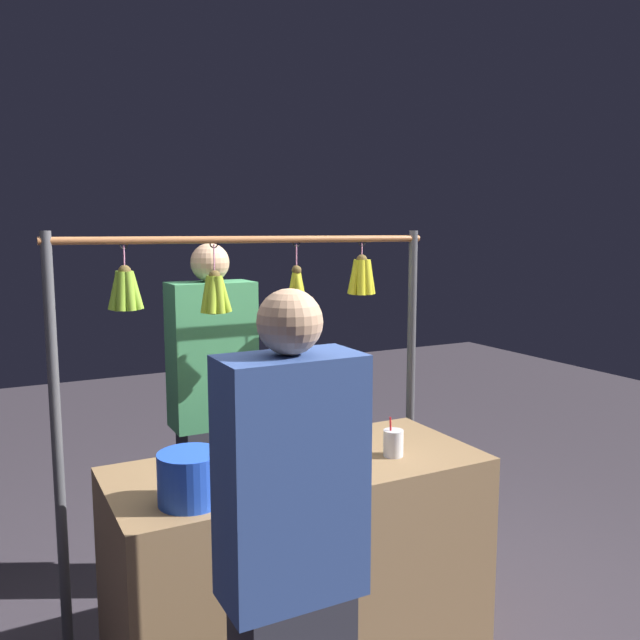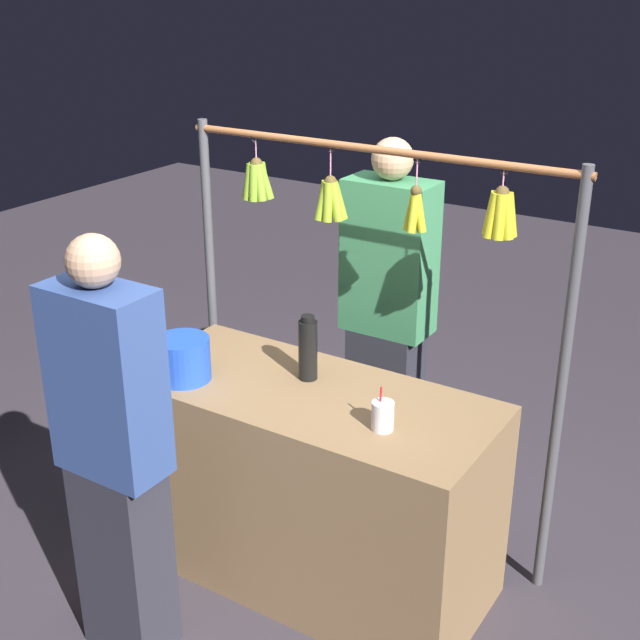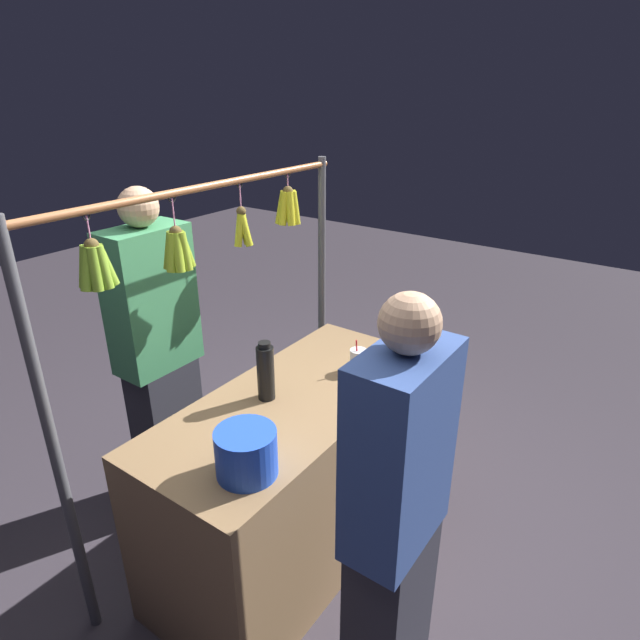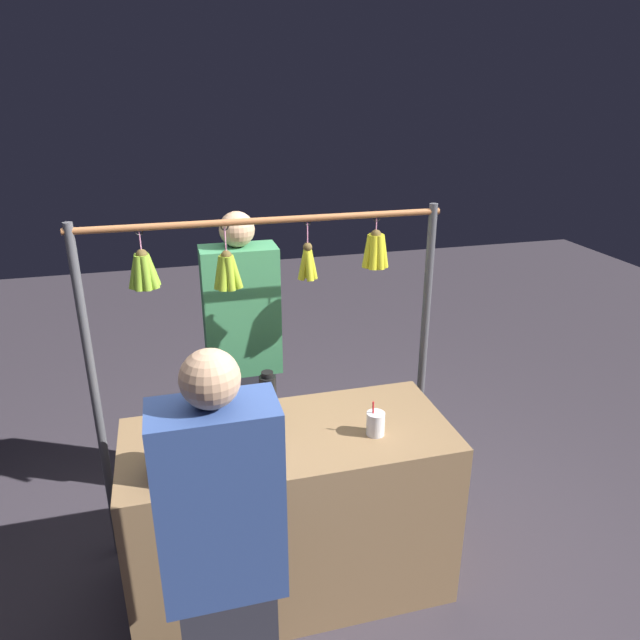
{
  "view_description": "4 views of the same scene",
  "coord_description": "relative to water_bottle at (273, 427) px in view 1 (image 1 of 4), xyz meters",
  "views": [
    {
      "loc": [
        1.11,
        2.31,
        1.83
      ],
      "look_at": [
        -0.09,
        0.0,
        1.47
      ],
      "focal_mm": 36.87,
      "sensor_mm": 36.0,
      "label": 1
    },
    {
      "loc": [
        -1.65,
        2.53,
        2.47
      ],
      "look_at": [
        -0.05,
        0.0,
        1.21
      ],
      "focal_mm": 47.7,
      "sensor_mm": 36.0,
      "label": 2
    },
    {
      "loc": [
        1.63,
        1.3,
        2.19
      ],
      "look_at": [
        -0.21,
        0.0,
        1.2
      ],
      "focal_mm": 30.09,
      "sensor_mm": 36.0,
      "label": 3
    },
    {
      "loc": [
        0.45,
        2.27,
        2.37
      ],
      "look_at": [
        -0.15,
        0.0,
        1.44
      ],
      "focal_mm": 32.88,
      "sensor_mm": 36.0,
      "label": 4
    }
  ],
  "objects": [
    {
      "name": "market_counter",
      "position": [
        -0.07,
        0.1,
        -0.58
      ],
      "size": [
        1.52,
        0.68,
        0.89
      ],
      "primitive_type": "cube",
      "color": "olive",
      "rests_on": "ground"
    },
    {
      "name": "water_bottle",
      "position": [
        0.0,
        0.0,
        0.0
      ],
      "size": [
        0.08,
        0.08,
        0.28
      ],
      "color": "black",
      "rests_on": "market_counter"
    },
    {
      "name": "vendor_person",
      "position": [
        0.02,
        -0.73,
        -0.15
      ],
      "size": [
        0.42,
        0.23,
        1.76
      ],
      "color": "#2D2D38",
      "rests_on": "ground"
    },
    {
      "name": "blue_bucket",
      "position": [
        0.43,
        0.28,
        -0.04
      ],
      "size": [
        0.23,
        0.23,
        0.18
      ],
      "primitive_type": "cylinder",
      "color": "blue",
      "rests_on": "market_counter"
    },
    {
      "name": "display_rack",
      "position": [
        -0.07,
        -0.36,
        0.29
      ],
      "size": [
        1.8,
        0.14,
        1.82
      ],
      "color": "#4C4C51",
      "rests_on": "ground"
    },
    {
      "name": "customer_person",
      "position": [
        0.3,
        0.81,
        -0.2
      ],
      "size": [
        0.4,
        0.22,
        1.67
      ],
      "color": "#2D2D38",
      "rests_on": "ground"
    },
    {
      "name": "drink_cup",
      "position": [
        -0.46,
        0.2,
        -0.08
      ],
      "size": [
        0.08,
        0.08,
        0.17
      ],
      "color": "silver",
      "rests_on": "market_counter"
    }
  ]
}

